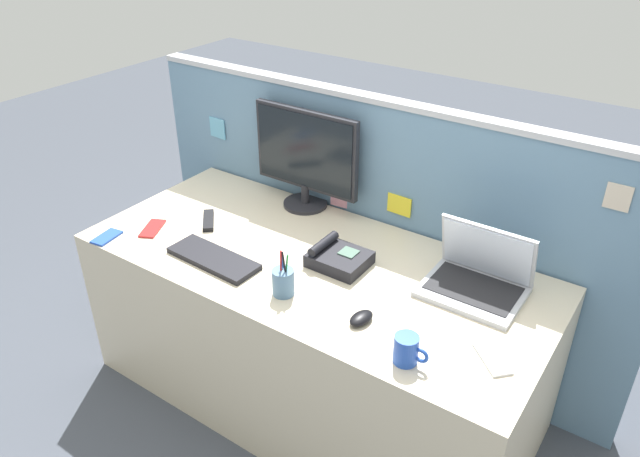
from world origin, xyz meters
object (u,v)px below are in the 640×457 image
object	(u,v)px
laptop	(478,276)
coffee_mug	(407,350)
desktop_monitor	(306,155)
cell_phone_white_slab	(492,358)
cell_phone_red_case	(152,228)
pen_cup	(283,282)
keyboard_main	(213,258)
computer_mouse_right_hand	(361,318)
desk_phone	(338,258)
cell_phone_blue_case	(107,237)
tv_remote	(208,220)

from	to	relation	value
laptop	coffee_mug	bearing A→B (deg)	-93.76
laptop	desktop_monitor	bearing A→B (deg)	168.60
desktop_monitor	laptop	distance (m)	0.93
cell_phone_white_slab	coffee_mug	xyz separation A→B (m)	(-0.22, -0.16, 0.04)
desktop_monitor	laptop	bearing A→B (deg)	-11.40
laptop	cell_phone_white_slab	xyz separation A→B (m)	(0.19, -0.33, -0.05)
laptop	cell_phone_red_case	distance (m)	1.36
laptop	pen_cup	bearing A→B (deg)	-142.97
keyboard_main	pen_cup	xyz separation A→B (m)	(0.36, -0.01, 0.04)
cell_phone_red_case	computer_mouse_right_hand	bearing A→B (deg)	-27.48
computer_mouse_right_hand	desktop_monitor	bearing A→B (deg)	146.36
computer_mouse_right_hand	coffee_mug	world-z (taller)	coffee_mug
desktop_monitor	coffee_mug	world-z (taller)	desktop_monitor
laptop	coffee_mug	size ratio (longest dim) A/B	3.05
desktop_monitor	computer_mouse_right_hand	xyz separation A→B (m)	(0.65, -0.58, -0.23)
keyboard_main	computer_mouse_right_hand	xyz separation A→B (m)	(0.67, 0.01, 0.01)
laptop	computer_mouse_right_hand	distance (m)	0.47
laptop	keyboard_main	distance (m)	1.01
desk_phone	pen_cup	xyz separation A→B (m)	(-0.06, -0.27, 0.02)
laptop	pen_cup	size ratio (longest dim) A/B	1.92
desktop_monitor	laptop	world-z (taller)	desktop_monitor
cell_phone_white_slab	laptop	bearing A→B (deg)	73.22
desktop_monitor	keyboard_main	xyz separation A→B (m)	(-0.02, -0.59, -0.23)
keyboard_main	cell_phone_blue_case	bearing A→B (deg)	-163.23
cell_phone_blue_case	keyboard_main	bearing A→B (deg)	5.74
pen_cup	cell_phone_red_case	distance (m)	0.75
cell_phone_red_case	tv_remote	world-z (taller)	tv_remote
laptop	pen_cup	distance (m)	0.70
pen_cup	tv_remote	xyz separation A→B (m)	(-0.59, 0.23, -0.04)
pen_cup	cell_phone_white_slab	xyz separation A→B (m)	(0.75, 0.10, -0.05)
computer_mouse_right_hand	cell_phone_blue_case	world-z (taller)	computer_mouse_right_hand
computer_mouse_right_hand	cell_phone_white_slab	distance (m)	0.44
cell_phone_red_case	coffee_mug	size ratio (longest dim) A/B	1.30
cell_phone_white_slab	pen_cup	bearing A→B (deg)	140.84
keyboard_main	cell_phone_red_case	bearing A→B (deg)	177.62
cell_phone_red_case	desk_phone	bearing A→B (deg)	-10.35
desktop_monitor	pen_cup	distance (m)	0.72
laptop	cell_phone_white_slab	size ratio (longest dim) A/B	2.28
cell_phone_blue_case	computer_mouse_right_hand	bearing A→B (deg)	-2.20
desktop_monitor	cell_phone_red_case	bearing A→B (deg)	-126.28
laptop	pen_cup	world-z (taller)	laptop
coffee_mug	cell_phone_white_slab	bearing A→B (deg)	36.51
desk_phone	pen_cup	distance (m)	0.28
desktop_monitor	cell_phone_blue_case	xyz separation A→B (m)	(-0.51, -0.72, -0.24)
cell_phone_white_slab	tv_remote	world-z (taller)	tv_remote
cell_phone_white_slab	tv_remote	xyz separation A→B (m)	(-1.34, 0.13, 0.01)
desk_phone	computer_mouse_right_hand	xyz separation A→B (m)	(0.26, -0.25, -0.01)
desktop_monitor	computer_mouse_right_hand	bearing A→B (deg)	-42.01
cell_phone_white_slab	coffee_mug	size ratio (longest dim) A/B	1.33
keyboard_main	desk_phone	bearing A→B (deg)	34.17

